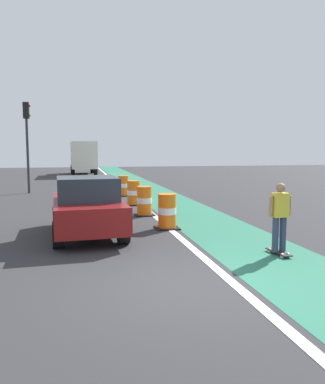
{
  "coord_description": "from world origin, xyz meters",
  "views": [
    {
      "loc": [
        -1.84,
        -6.54,
        2.44
      ],
      "look_at": [
        0.8,
        5.46,
        1.1
      ],
      "focal_mm": 35.95,
      "sensor_mm": 36.0,
      "label": 1
    }
  ],
  "objects_px": {
    "traffic_barrel_front": "(167,212)",
    "traffic_barrel_mid": "(144,201)",
    "traffic_barrel_back": "(134,193)",
    "skateboarder_on_lane": "(280,216)",
    "parked_sedan_nearest": "(87,207)",
    "delivery_truck_down_block": "(83,156)",
    "traffic_barrel_far": "(123,186)",
    "traffic_light_corner": "(27,131)"
  },
  "relations": [
    {
      "from": "traffic_barrel_mid",
      "to": "delivery_truck_down_block",
      "type": "height_order",
      "value": "delivery_truck_down_block"
    },
    {
      "from": "traffic_barrel_far",
      "to": "delivery_truck_down_block",
      "type": "xyz_separation_m",
      "value": [
        -1.83,
        18.35,
        1.31
      ]
    },
    {
      "from": "delivery_truck_down_block",
      "to": "traffic_barrel_mid",
      "type": "bearing_deg",
      "value": -85.59
    },
    {
      "from": "traffic_light_corner",
      "to": "parked_sedan_nearest",
      "type": "bearing_deg",
      "value": -75.95
    },
    {
      "from": "traffic_barrel_front",
      "to": "traffic_barrel_back",
      "type": "height_order",
      "value": "same"
    },
    {
      "from": "parked_sedan_nearest",
      "to": "delivery_truck_down_block",
      "type": "xyz_separation_m",
      "value": [
        0.28,
        27.7,
        1.01
      ]
    },
    {
      "from": "traffic_barrel_front",
      "to": "traffic_barrel_far",
      "type": "distance_m",
      "value": 8.86
    },
    {
      "from": "skateboarder_on_lane",
      "to": "parked_sedan_nearest",
      "type": "height_order",
      "value": "parked_sedan_nearest"
    },
    {
      "from": "delivery_truck_down_block",
      "to": "parked_sedan_nearest",
      "type": "bearing_deg",
      "value": -90.58
    },
    {
      "from": "traffic_barrel_mid",
      "to": "delivery_truck_down_block",
      "type": "relative_size",
      "value": 0.14
    },
    {
      "from": "parked_sedan_nearest",
      "to": "traffic_barrel_mid",
      "type": "relative_size",
      "value": 3.85
    },
    {
      "from": "parked_sedan_nearest",
      "to": "traffic_barrel_front",
      "type": "height_order",
      "value": "parked_sedan_nearest"
    },
    {
      "from": "traffic_barrel_front",
      "to": "traffic_barrel_mid",
      "type": "bearing_deg",
      "value": 96.18
    },
    {
      "from": "parked_sedan_nearest",
      "to": "traffic_barrel_back",
      "type": "bearing_deg",
      "value": 69.65
    },
    {
      "from": "traffic_barrel_back",
      "to": "traffic_barrel_far",
      "type": "bearing_deg",
      "value": 90.88
    },
    {
      "from": "skateboarder_on_lane",
      "to": "parked_sedan_nearest",
      "type": "xyz_separation_m",
      "value": [
        -4.32,
        3.01,
        -0.08
      ]
    },
    {
      "from": "traffic_barrel_mid",
      "to": "traffic_barrel_back",
      "type": "distance_m",
      "value": 2.76
    },
    {
      "from": "traffic_barrel_front",
      "to": "traffic_barrel_mid",
      "type": "height_order",
      "value": "same"
    },
    {
      "from": "parked_sedan_nearest",
      "to": "traffic_barrel_front",
      "type": "xyz_separation_m",
      "value": [
        2.45,
        0.51,
        -0.3
      ]
    },
    {
      "from": "delivery_truck_down_block",
      "to": "traffic_barrel_back",
      "type": "bearing_deg",
      "value": -85.06
    },
    {
      "from": "traffic_barrel_front",
      "to": "skateboarder_on_lane",
      "type": "bearing_deg",
      "value": -62.04
    },
    {
      "from": "skateboarder_on_lane",
      "to": "delivery_truck_down_block",
      "type": "relative_size",
      "value": 0.22
    },
    {
      "from": "traffic_barrel_far",
      "to": "traffic_light_corner",
      "type": "height_order",
      "value": "traffic_light_corner"
    },
    {
      "from": "skateboarder_on_lane",
      "to": "traffic_barrel_mid",
      "type": "bearing_deg",
      "value": 109.41
    },
    {
      "from": "traffic_barrel_mid",
      "to": "delivery_truck_down_block",
      "type": "xyz_separation_m",
      "value": [
        -1.9,
        24.62,
        1.31
      ]
    },
    {
      "from": "traffic_barrel_back",
      "to": "traffic_barrel_far",
      "type": "xyz_separation_m",
      "value": [
        -0.05,
        3.51,
        0.0
      ]
    },
    {
      "from": "traffic_barrel_mid",
      "to": "traffic_barrel_far",
      "type": "xyz_separation_m",
      "value": [
        -0.06,
        6.28,
        0.0
      ]
    },
    {
      "from": "traffic_barrel_back",
      "to": "traffic_barrel_far",
      "type": "relative_size",
      "value": 1.0
    },
    {
      "from": "traffic_barrel_front",
      "to": "traffic_barrel_mid",
      "type": "xyz_separation_m",
      "value": [
        -0.28,
        2.57,
        0.0
      ]
    },
    {
      "from": "parked_sedan_nearest",
      "to": "delivery_truck_down_block",
      "type": "height_order",
      "value": "delivery_truck_down_block"
    },
    {
      "from": "traffic_barrel_mid",
      "to": "traffic_light_corner",
      "type": "relative_size",
      "value": 0.21
    },
    {
      "from": "traffic_barrel_front",
      "to": "traffic_barrel_mid",
      "type": "relative_size",
      "value": 1.0
    },
    {
      "from": "traffic_barrel_mid",
      "to": "skateboarder_on_lane",
      "type": "bearing_deg",
      "value": -70.59
    },
    {
      "from": "traffic_barrel_mid",
      "to": "traffic_barrel_back",
      "type": "bearing_deg",
      "value": 90.2
    },
    {
      "from": "traffic_barrel_far",
      "to": "delivery_truck_down_block",
      "type": "relative_size",
      "value": 0.14
    },
    {
      "from": "traffic_barrel_far",
      "to": "skateboarder_on_lane",
      "type": "bearing_deg",
      "value": -79.87
    },
    {
      "from": "traffic_barrel_mid",
      "to": "traffic_barrel_far",
      "type": "distance_m",
      "value": 6.28
    },
    {
      "from": "traffic_barrel_back",
      "to": "skateboarder_on_lane",
      "type": "bearing_deg",
      "value": -76.31
    },
    {
      "from": "parked_sedan_nearest",
      "to": "traffic_barrel_back",
      "type": "height_order",
      "value": "parked_sedan_nearest"
    },
    {
      "from": "skateboarder_on_lane",
      "to": "delivery_truck_down_block",
      "type": "distance_m",
      "value": 30.99
    },
    {
      "from": "parked_sedan_nearest",
      "to": "traffic_barrel_far",
      "type": "distance_m",
      "value": 9.6
    },
    {
      "from": "traffic_barrel_back",
      "to": "delivery_truck_down_block",
      "type": "distance_m",
      "value": 21.98
    }
  ]
}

